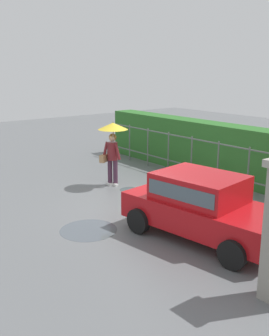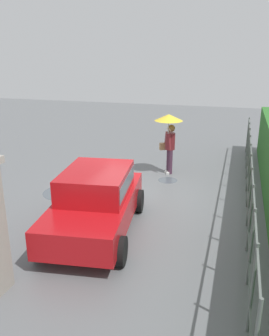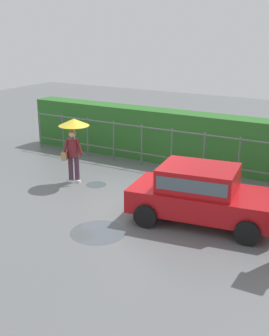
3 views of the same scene
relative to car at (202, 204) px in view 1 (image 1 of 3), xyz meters
The scene contains 7 objects.
ground_plane 2.41m from the car, behind, with size 40.00×40.00×0.00m, color slate.
car is the anchor object (origin of this frame).
pedestrian 4.73m from the car, behind, with size 0.96×0.96×2.10m.
fence_section 4.20m from the car, 125.78° to the left, with size 11.89×0.05×1.50m.
hedge_row 4.97m from the car, 119.61° to the left, with size 12.84×0.90×1.90m, color #2D6B28.
puddle_near 2.79m from the car, 136.22° to the right, with size 1.39×1.39×0.00m, color #4C545B.
puddle_far 4.07m from the car, 166.98° to the left, with size 0.65×0.65×0.00m, color #4C545B.
Camera 1 is at (8.07, -6.78, 3.82)m, focal length 42.73 mm.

